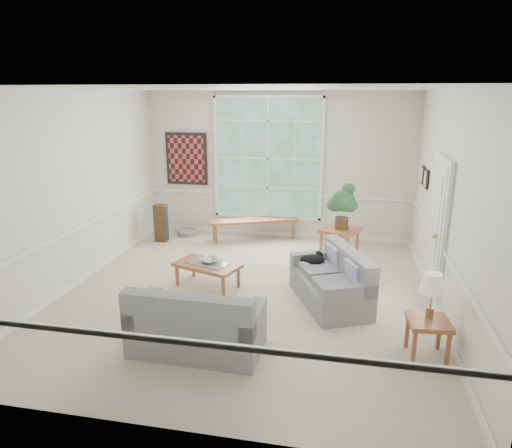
% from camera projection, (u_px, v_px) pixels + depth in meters
% --- Properties ---
extents(floor, '(5.50, 6.00, 0.01)m').
position_uv_depth(floor, '(247.00, 293.00, 6.96)').
color(floor, '#B7AD97').
rests_on(floor, ground).
extents(ceiling, '(5.50, 6.00, 0.02)m').
position_uv_depth(ceiling, '(246.00, 89.00, 6.13)').
color(ceiling, white).
rests_on(ceiling, ground).
extents(wall_back, '(5.50, 0.02, 3.00)m').
position_uv_depth(wall_back, '(278.00, 166.00, 9.38)').
color(wall_back, silver).
rests_on(wall_back, ground).
extents(wall_front, '(5.50, 0.02, 3.00)m').
position_uv_depth(wall_front, '(168.00, 277.00, 3.72)').
color(wall_front, silver).
rests_on(wall_front, ground).
extents(wall_left, '(0.02, 6.00, 3.00)m').
position_uv_depth(wall_left, '(73.00, 190.00, 7.06)').
color(wall_left, silver).
rests_on(wall_left, ground).
extents(wall_right, '(0.02, 6.00, 3.00)m').
position_uv_depth(wall_right, '(449.00, 206.00, 6.03)').
color(wall_right, silver).
rests_on(wall_right, ground).
extents(window_back, '(2.30, 0.08, 2.40)m').
position_uv_depth(window_back, '(268.00, 159.00, 9.33)').
color(window_back, white).
rests_on(window_back, wall_back).
extents(entry_door, '(0.08, 0.90, 2.10)m').
position_uv_depth(entry_door, '(434.00, 226.00, 6.73)').
color(entry_door, white).
rests_on(entry_door, floor).
extents(door_sidelight, '(0.08, 0.26, 1.90)m').
position_uv_depth(door_sidelight, '(443.00, 232.00, 6.11)').
color(door_sidelight, white).
rests_on(door_sidelight, wall_right).
extents(wall_art, '(0.90, 0.06, 1.10)m').
position_uv_depth(wall_art, '(186.00, 159.00, 9.66)').
color(wall_art, maroon).
rests_on(wall_art, wall_back).
extents(wall_frame_near, '(0.04, 0.26, 0.32)m').
position_uv_depth(wall_frame_near, '(426.00, 179.00, 7.68)').
color(wall_frame_near, black).
rests_on(wall_frame_near, wall_right).
extents(wall_frame_far, '(0.04, 0.26, 0.32)m').
position_uv_depth(wall_frame_far, '(422.00, 175.00, 8.05)').
color(wall_frame_far, black).
rests_on(wall_frame_far, wall_right).
extents(loveseat_right, '(1.29, 1.65, 0.79)m').
position_uv_depth(loveseat_right, '(330.00, 277.00, 6.54)').
color(loveseat_right, gray).
rests_on(loveseat_right, floor).
extents(loveseat_front, '(1.53, 0.81, 0.82)m').
position_uv_depth(loveseat_front, '(197.00, 318.00, 5.33)').
color(loveseat_front, gray).
rests_on(loveseat_front, floor).
extents(coffee_table, '(1.14, 0.85, 0.38)m').
position_uv_depth(coffee_table, '(208.00, 275.00, 7.18)').
color(coffee_table, '#975230').
rests_on(coffee_table, floor).
extents(pewter_bowl, '(0.49, 0.49, 0.09)m').
position_uv_depth(pewter_bowl, '(210.00, 260.00, 7.14)').
color(pewter_bowl, '#95959A').
rests_on(pewter_bowl, coffee_table).
extents(window_bench, '(1.82, 1.04, 0.43)m').
position_uv_depth(window_bench, '(254.00, 229.00, 9.48)').
color(window_bench, '#975230').
rests_on(window_bench, floor).
extents(end_table, '(0.80, 0.80, 0.61)m').
position_uv_depth(end_table, '(339.00, 244.00, 8.25)').
color(end_table, '#975230').
rests_on(end_table, floor).
extents(houseplant, '(0.68, 0.68, 0.83)m').
position_uv_depth(houseplant, '(342.00, 206.00, 8.04)').
color(houseplant, '#295531').
rests_on(houseplant, end_table).
extents(side_table, '(0.49, 0.49, 0.47)m').
position_uv_depth(side_table, '(427.00, 338.00, 5.23)').
color(side_table, '#975230').
rests_on(side_table, floor).
extents(table_lamp, '(0.36, 0.36, 0.53)m').
position_uv_depth(table_lamp, '(432.00, 296.00, 5.16)').
color(table_lamp, white).
rests_on(table_lamp, side_table).
extents(pet_bed, '(0.56, 0.56, 0.13)m').
position_uv_depth(pet_bed, '(187.00, 232.00, 9.80)').
color(pet_bed, gray).
rests_on(pet_bed, floor).
extents(floor_speaker, '(0.24, 0.20, 0.77)m').
position_uv_depth(floor_speaker, '(161.00, 223.00, 9.32)').
color(floor_speaker, '#3D2916').
rests_on(floor_speaker, floor).
extents(cat, '(0.45, 0.45, 0.18)m').
position_uv_depth(cat, '(312.00, 259.00, 6.98)').
color(cat, black).
rests_on(cat, loveseat_right).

